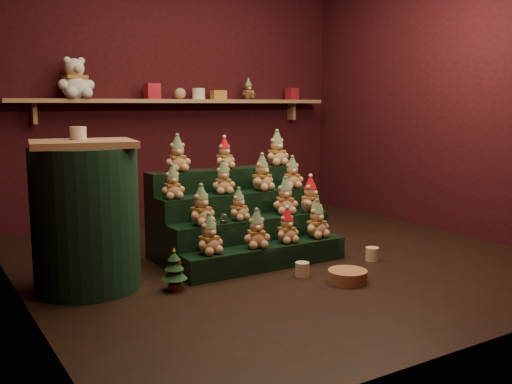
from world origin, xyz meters
TOP-DOWN VIEW (x-y plane):
  - ground at (0.00, 0.00)m, footprint 4.00×4.00m
  - back_wall at (0.00, 2.05)m, footprint 4.00×0.10m
  - front_wall at (0.00, -2.05)m, footprint 4.00×0.10m
  - left_wall at (-2.05, 0.00)m, footprint 0.10×4.00m
  - right_wall at (2.05, 0.00)m, footprint 0.10×4.00m
  - back_shelf at (0.00, 1.87)m, footprint 3.60×0.26m
  - riser_tier_front at (-0.24, -0.20)m, footprint 1.40×0.22m
  - riser_tier_midfront at (-0.24, 0.02)m, footprint 1.40×0.22m
  - riser_tier_midback at (-0.24, 0.24)m, footprint 1.40×0.22m
  - riser_tier_back at (-0.24, 0.46)m, footprint 1.40×0.22m
  - teddy_0 at (-0.73, -0.19)m, footprint 0.24×0.22m
  - teddy_1 at (-0.34, -0.21)m, footprint 0.25×0.24m
  - teddy_2 at (-0.05, -0.20)m, footprint 0.20×0.18m
  - teddy_3 at (0.27, -0.18)m, footprint 0.24×0.22m
  - teddy_4 at (-0.70, 0.00)m, footprint 0.25×0.24m
  - teddy_5 at (-0.36, 0.01)m, footprint 0.21×0.20m
  - teddy_6 at (0.10, 0.03)m, footprint 0.26×0.25m
  - teddy_7 at (0.33, 0.00)m, footprint 0.27×0.26m
  - teddy_8 at (-0.83, 0.24)m, footprint 0.20×0.18m
  - teddy_9 at (-0.37, 0.25)m, footprint 0.22×0.21m
  - teddy_10 at (-0.00, 0.24)m, footprint 0.27×0.25m
  - teddy_11 at (0.30, 0.22)m, footprint 0.23×0.22m
  - teddy_12 at (-0.68, 0.46)m, footprint 0.23×0.21m
  - teddy_13 at (-0.25, 0.46)m, footprint 0.22×0.20m
  - teddy_14 at (0.29, 0.45)m, footprint 0.22×0.20m
  - snow_globe_a at (-0.53, -0.04)m, footprint 0.06×0.06m
  - snow_globe_b at (-0.22, -0.04)m, footprint 0.06×0.06m
  - snow_globe_c at (0.24, -0.04)m, footprint 0.07×0.07m
  - side_table at (-1.56, 0.03)m, footprint 0.75×0.71m
  - table_ornament at (-1.56, 0.13)m, footprint 0.11×0.11m
  - mini_christmas_tree at (-1.07, -0.32)m, footprint 0.18×0.18m
  - mug_left at (-0.13, -0.53)m, footprint 0.11×0.11m
  - mug_right at (0.61, -0.48)m, footprint 0.11×0.11m
  - wicker_basket at (0.06, -0.81)m, footprint 0.37×0.37m
  - white_bear at (-1.13, 1.84)m, footprint 0.38×0.35m
  - brown_bear at (0.82, 1.84)m, footprint 0.18×0.16m
  - gift_tin_red_a at (-0.34, 1.85)m, footprint 0.14×0.14m
  - gift_tin_cream at (0.20, 1.85)m, footprint 0.14×0.14m
  - gift_tin_red_b at (1.44, 1.85)m, footprint 0.12×0.12m
  - shelf_plush_ball at (-0.02, 1.85)m, footprint 0.12×0.12m
  - scarf_gift_box at (0.44, 1.85)m, footprint 0.16×0.10m

SIDE VIEW (x-z plane):
  - ground at x=0.00m, z-range 0.00..0.00m
  - wicker_basket at x=0.06m, z-range 0.00..0.09m
  - mug_left at x=-0.13m, z-range 0.00..0.11m
  - mug_right at x=0.61m, z-range 0.00..0.11m
  - riser_tier_front at x=-0.24m, z-range 0.00..0.18m
  - mini_christmas_tree at x=-1.07m, z-range 0.00..0.30m
  - riser_tier_midfront at x=-0.24m, z-range 0.00..0.36m
  - riser_tier_midback at x=-0.24m, z-range 0.00..0.54m
  - teddy_2 at x=-0.05m, z-range 0.18..0.45m
  - teddy_1 at x=-0.34m, z-range 0.18..0.47m
  - teddy_0 at x=-0.73m, z-range 0.18..0.47m
  - teddy_3 at x=0.27m, z-range 0.18..0.48m
  - riser_tier_back at x=-0.24m, z-range 0.00..0.72m
  - snow_globe_a at x=-0.53m, z-range 0.36..0.44m
  - snow_globe_b at x=-0.22m, z-range 0.36..0.44m
  - snow_globe_c at x=0.24m, z-range 0.36..0.45m
  - teddy_5 at x=-0.36m, z-range 0.36..0.61m
  - teddy_7 at x=0.33m, z-range 0.36..0.65m
  - side_table at x=-1.56m, z-range -0.01..1.02m
  - teddy_6 at x=0.10m, z-range 0.36..0.66m
  - teddy_4 at x=-0.70m, z-range 0.36..0.66m
  - teddy_8 at x=-0.83m, z-range 0.54..0.80m
  - teddy_9 at x=-0.37m, z-range 0.54..0.81m
  - teddy_11 at x=0.30m, z-range 0.54..0.81m
  - teddy_10 at x=0.00m, z-range 0.54..0.84m
  - teddy_13 at x=-0.25m, z-range 0.72..0.98m
  - teddy_12 at x=-0.68m, z-range 0.72..1.01m
  - teddy_14 at x=0.29m, z-range 0.72..1.03m
  - table_ornament at x=-1.56m, z-range 1.03..1.11m
  - back_shelf at x=0.00m, z-range 1.17..1.41m
  - scarf_gift_box at x=0.44m, z-range 1.32..1.42m
  - gift_tin_cream at x=0.20m, z-range 1.32..1.44m
  - shelf_plush_ball at x=-0.02m, z-range 1.32..1.44m
  - gift_tin_red_b at x=1.44m, z-range 1.32..1.46m
  - back_wall at x=0.00m, z-range 0.00..2.80m
  - front_wall at x=0.00m, z-range 0.00..2.80m
  - left_wall at x=-2.05m, z-range 0.00..2.80m
  - right_wall at x=2.05m, z-range 0.00..2.80m
  - gift_tin_red_a at x=-0.34m, z-range 1.32..1.48m
  - brown_bear at x=0.82m, z-range 1.32..1.55m
  - white_bear at x=-1.13m, z-range 1.32..1.82m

